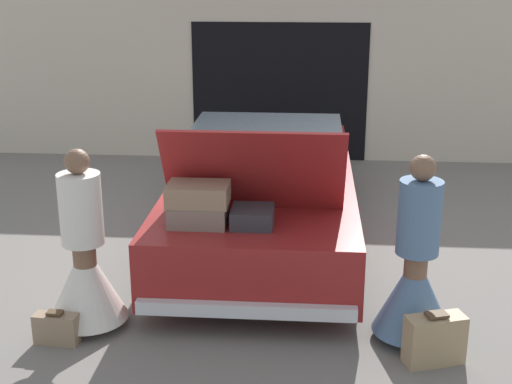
{
  "coord_description": "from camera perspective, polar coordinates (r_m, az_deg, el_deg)",
  "views": [
    {
      "loc": [
        0.51,
        -7.85,
        3.1
      ],
      "look_at": [
        0.0,
        -1.32,
        0.97
      ],
      "focal_mm": 50.0,
      "sensor_mm": 36.0,
      "label": 1
    }
  ],
  "objects": [
    {
      "name": "person_right",
      "position": [
        6.16,
        12.59,
        -6.64
      ],
      "size": [
        0.68,
        0.68,
        1.64
      ],
      "rotation": [
        0.0,
        0.0,
        1.46
      ],
      "color": "brown",
      "rests_on": "ground_plane"
    },
    {
      "name": "suitcase_beside_right_person",
      "position": [
        6.01,
        14.1,
        -11.38
      ],
      "size": [
        0.52,
        0.33,
        0.44
      ],
      "color": "#9E8460",
      "rests_on": "ground_plane"
    },
    {
      "name": "car",
      "position": [
        8.26,
        0.68,
        0.27
      ],
      "size": [
        2.03,
        4.88,
        1.69
      ],
      "color": "maroon",
      "rests_on": "ground_plane"
    },
    {
      "name": "person_left",
      "position": [
        6.4,
        -13.5,
        -5.79
      ],
      "size": [
        0.7,
        0.7,
        1.62
      ],
      "rotation": [
        0.0,
        0.0,
        -1.57
      ],
      "color": "brown",
      "rests_on": "ground_plane"
    },
    {
      "name": "garage_wall_back",
      "position": [
        11.56,
        1.92,
        9.45
      ],
      "size": [
        12.0,
        0.14,
        2.8
      ],
      "color": "beige",
      "rests_on": "ground_plane"
    },
    {
      "name": "ground_plane",
      "position": [
        8.45,
        0.7,
        -3.54
      ],
      "size": [
        40.0,
        40.0,
        0.0
      ],
      "primitive_type": "plane",
      "color": "slate"
    },
    {
      "name": "suitcase_beside_left_person",
      "position": [
        6.37,
        -15.67,
        -10.47
      ],
      "size": [
        0.38,
        0.17,
        0.3
      ],
      "color": "#8C7259",
      "rests_on": "ground_plane"
    }
  ]
}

